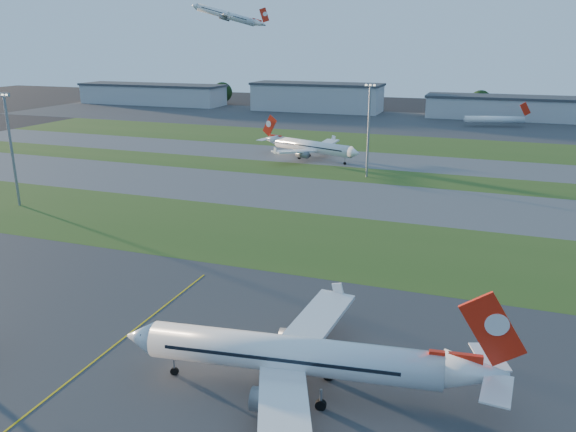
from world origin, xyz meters
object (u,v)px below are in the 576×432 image
at_px(airliner_taxiing, 312,147).
at_px(light_mast_west, 11,142).
at_px(light_mast_centre, 369,124).
at_px(airliner_parked, 295,356).
at_px(mini_jet_near, 495,119).

height_order(airliner_taxiing, light_mast_west, light_mast_west).
distance_m(airliner_taxiing, light_mast_west, 89.34).
bearing_deg(light_mast_centre, light_mast_west, -141.34).
bearing_deg(airliner_parked, airliner_taxiing, 99.20).
distance_m(airliner_parked, mini_jet_near, 220.35).
height_order(airliner_parked, mini_jet_near, airliner_parked).
height_order(airliner_parked, light_mast_centre, light_mast_centre).
xyz_separation_m(mini_jet_near, light_mast_west, (-102.84, -172.71, 11.53)).
relative_size(airliner_taxiing, mini_jet_near, 1.25).
relative_size(mini_jet_near, light_mast_centre, 1.09).
xyz_separation_m(airliner_parked, light_mast_west, (-84.40, 46.86, 10.52)).
distance_m(mini_jet_near, light_mast_centre, 121.79).
relative_size(light_mast_west, light_mast_centre, 1.00).
relative_size(airliner_taxiing, light_mast_west, 1.36).
bearing_deg(light_mast_centre, airliner_taxiing, 139.90).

